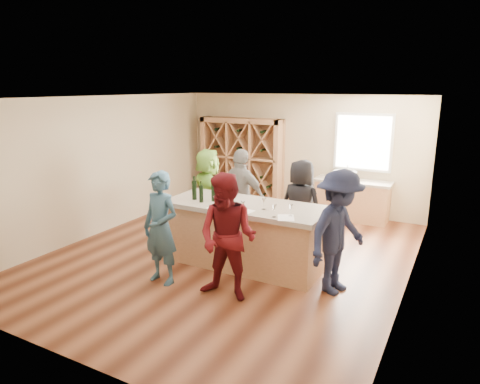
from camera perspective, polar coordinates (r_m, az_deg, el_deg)
The scene contains 34 objects.
floor at distance 7.87m, azimuth -1.34°, elevation -8.73°, with size 6.00×7.00×0.10m, color brown.
ceiling at distance 7.26m, azimuth -1.48°, elevation 12.87°, with size 6.00×7.00×0.10m, color white.
wall_back at distance 10.62m, azimuth 8.13°, elevation 5.24°, with size 6.00×0.10×2.80m, color #C9B591.
wall_front at distance 4.80m, azimuth -22.94°, elevation -6.54°, with size 6.00×0.10×2.80m, color #C9B591.
wall_left at distance 9.30m, azimuth -18.02°, elevation 3.46°, with size 0.10×7.00×2.80m, color #C9B591.
wall_right at distance 6.53m, azimuth 22.56°, elevation -1.21°, with size 0.10×7.00×2.80m, color #C9B591.
window_frame at distance 10.08m, azimuth 16.10°, elevation 6.38°, with size 1.30×0.06×1.30m, color white.
window_pane at distance 10.05m, azimuth 16.06°, elevation 6.36°, with size 1.18×0.01×1.18m, color white.
wine_rack at distance 11.01m, azimuth 0.21°, elevation 4.12°, with size 2.20×0.45×2.20m, color tan.
back_counter_base at distance 10.09m, azimuth 14.71°, elevation -1.17°, with size 1.60×0.58×0.86m, color tan.
back_counter_top at distance 9.99m, azimuth 14.88°, elevation 1.38°, with size 1.70×0.62×0.06m, color #A39685.
sink at distance 10.01m, azimuth 13.81°, elevation 2.19°, with size 0.54×0.54×0.19m, color silver.
faucet at distance 10.17m, azimuth 14.09°, elevation 2.68°, with size 0.02×0.02×0.30m, color silver.
tasting_counter_base at distance 7.30m, azimuth 0.67°, elevation -5.97°, with size 2.60×1.00×1.00m, color tan.
tasting_counter_top at distance 7.13m, azimuth 0.68°, elevation -1.89°, with size 2.72×1.12×0.08m, color #A39685.
wine_bottle_a at distance 7.39m, azimuth -6.11°, elevation 0.25°, with size 0.08×0.08×0.33m, color black.
wine_bottle_b at distance 7.21m, azimuth -5.19°, elevation -0.26°, with size 0.07×0.07×0.29m, color black.
wine_bottle_c at distance 7.27m, azimuth -3.56°, elevation 0.01°, with size 0.08×0.08×0.32m, color black.
wine_bottle_d at distance 7.07m, azimuth -2.67°, elevation -0.59°, with size 0.07×0.07×0.27m, color black.
wine_bottle_e at distance 7.05m, azimuth -2.04°, elevation -0.38°, with size 0.08×0.08×0.32m, color black.
wine_glass_a at distance 6.90m, azimuth -3.33°, elevation -1.32°, with size 0.07×0.07×0.19m, color white.
wine_glass_b at distance 6.62m, azimuth 0.38°, elevation -2.03°, with size 0.06×0.06×0.17m, color white.
wine_glass_c at distance 6.40m, azimuth 4.58°, elevation -2.50°, with size 0.08×0.08×0.20m, color white.
wine_glass_d at distance 6.79m, azimuth 3.19°, elevation -1.58°, with size 0.07×0.07×0.18m, color white.
wine_glass_e at distance 6.48m, azimuth 6.76°, elevation -2.45°, with size 0.07×0.07×0.18m, color white.
tasting_menu_a at distance 6.93m, azimuth -3.22°, elevation -2.04°, with size 0.20×0.28×0.00m, color white.
tasting_menu_b at distance 6.67m, azimuth 0.50°, elevation -2.66°, with size 0.24×0.33×0.00m, color white.
tasting_menu_c at distance 6.41m, azimuth 6.13°, elevation -3.43°, with size 0.24×0.33×0.00m, color white.
person_near_left at distance 6.65m, azimuth -10.52°, elevation -4.74°, with size 0.64×0.47×1.76m, color #335972.
person_near_right at distance 6.05m, azimuth -1.66°, elevation -6.08°, with size 0.89×0.49×1.84m, color #590F14.
person_server at distance 6.38m, azimuth 13.00°, elevation -5.26°, with size 1.20×0.56×1.85m, color #191E38.
person_far_mid at distance 8.19m, azimuth 0.18°, elevation -0.65°, with size 1.08×0.55×1.84m, color slate.
person_far_right at distance 7.91m, azimuth 8.09°, elevation -1.82°, with size 0.84×0.54×1.71m, color black.
person_far_left at distance 8.78m, azimuth -4.24°, elevation 0.08°, with size 1.64×0.59×1.77m, color #8CC64C.
Camera 1 is at (3.59, -6.31, 3.00)m, focal length 32.00 mm.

